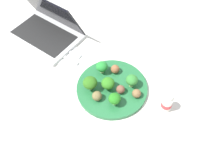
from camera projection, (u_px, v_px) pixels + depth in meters
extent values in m
plane|color=silver|center=(112.00, 89.00, 0.99)|extent=(4.00, 4.00, 0.00)
cylinder|color=#236638|center=(112.00, 88.00, 0.98)|extent=(0.28, 0.28, 0.02)
cylinder|color=#8CBB6E|center=(108.00, 87.00, 0.96)|extent=(0.01, 0.01, 0.01)
ellipsoid|color=#2E741E|center=(108.00, 83.00, 0.94)|extent=(0.05, 0.05, 0.04)
cylinder|color=#9ECA7A|center=(115.00, 102.00, 0.92)|extent=(0.02, 0.02, 0.02)
ellipsoid|color=#23751C|center=(115.00, 99.00, 0.90)|extent=(0.05, 0.05, 0.04)
cylinder|color=#A0C578|center=(91.00, 87.00, 0.96)|extent=(0.01, 0.01, 0.02)
ellipsoid|color=#2C6419|center=(90.00, 83.00, 0.94)|extent=(0.05, 0.05, 0.04)
cylinder|color=#A4C282|center=(102.00, 71.00, 1.01)|extent=(0.02, 0.02, 0.02)
ellipsoid|color=#238130|center=(102.00, 66.00, 0.99)|extent=(0.05, 0.05, 0.04)
cylinder|color=#A4BC6E|center=(131.00, 84.00, 0.97)|extent=(0.02, 0.02, 0.02)
ellipsoid|color=#30782F|center=(132.00, 80.00, 0.95)|extent=(0.05, 0.05, 0.04)
sphere|color=brown|center=(137.00, 93.00, 0.94)|extent=(0.03, 0.03, 0.03)
sphere|color=brown|center=(97.00, 96.00, 0.93)|extent=(0.04, 0.04, 0.04)
sphere|color=brown|center=(115.00, 69.00, 1.00)|extent=(0.04, 0.04, 0.04)
sphere|color=brown|center=(120.00, 90.00, 0.95)|extent=(0.03, 0.03, 0.03)
cube|color=white|center=(67.00, 55.00, 1.09)|extent=(0.18, 0.14, 0.01)
cube|color=silver|center=(67.00, 50.00, 1.10)|extent=(0.09, 0.02, 0.01)
cube|color=silver|center=(78.00, 56.00, 1.08)|extent=(0.03, 0.02, 0.01)
cube|color=white|center=(60.00, 54.00, 1.09)|extent=(0.09, 0.02, 0.01)
cube|color=silver|center=(73.00, 61.00, 1.06)|extent=(0.06, 0.02, 0.01)
cylinder|color=white|center=(167.00, 103.00, 0.91)|extent=(0.04, 0.04, 0.07)
cylinder|color=red|center=(167.00, 104.00, 0.91)|extent=(0.04, 0.04, 0.02)
cylinder|color=silver|center=(169.00, 98.00, 0.88)|extent=(0.03, 0.03, 0.01)
cube|color=silver|center=(44.00, 36.00, 1.15)|extent=(0.32, 0.22, 0.02)
cube|color=black|center=(44.00, 35.00, 1.15)|extent=(0.28, 0.16, 0.00)
cube|color=black|center=(50.00, 11.00, 1.10)|extent=(0.31, 0.09, 0.19)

